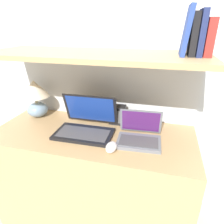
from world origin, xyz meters
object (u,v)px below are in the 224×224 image
object	(u,v)px
table_lamp	(35,95)
laptop_small	(139,135)
laptop_large	(86,125)
book_blue	(187,31)
computer_mouse	(111,147)
book_black	(193,34)
router_box	(118,115)
book_navy	(201,33)
book_red	(209,37)

from	to	relation	value
table_lamp	laptop_small	distance (m)	0.86
table_lamp	laptop_large	world-z (taller)	table_lamp
laptop_small	book_blue	distance (m)	0.65
computer_mouse	book_black	distance (m)	0.76
table_lamp	laptop_large	size ratio (longest dim) A/B	0.76
laptop_small	router_box	distance (m)	0.28
computer_mouse	book_blue	distance (m)	0.75
book_navy	book_black	xyz separation A→B (m)	(-0.03, 0.00, -0.01)
laptop_large	book_red	distance (m)	0.89
book_blue	computer_mouse	bearing A→B (deg)	-146.49
book_black	computer_mouse	bearing A→B (deg)	-149.06
laptop_small	book_blue	xyz separation A→B (m)	(0.20, 0.08, 0.61)
router_box	book_black	bearing A→B (deg)	-16.53
book_black	book_blue	size ratio (longest dim) A/B	0.86
book_red	book_blue	size ratio (longest dim) A/B	0.76
router_box	book_black	distance (m)	0.72
book_blue	book_red	bearing A→B (deg)	0.00
laptop_small	book_blue	bearing A→B (deg)	22.07
computer_mouse	book_navy	distance (m)	0.78
laptop_small	book_navy	distance (m)	0.66
laptop_large	book_red	bearing A→B (deg)	4.91
table_lamp	computer_mouse	xyz separation A→B (m)	(0.69, -0.31, -0.15)
book_red	book_black	distance (m)	0.08
laptop_small	laptop_large	bearing A→B (deg)	176.40
computer_mouse	book_blue	world-z (taller)	book_blue
book_red	router_box	bearing A→B (deg)	165.85
book_black	table_lamp	bearing A→B (deg)	175.57
laptop_large	book_red	size ratio (longest dim) A/B	2.06
router_box	table_lamp	bearing A→B (deg)	-176.12
laptop_small	table_lamp	bearing A→B (deg)	168.86
book_black	router_box	bearing A→B (deg)	163.47
laptop_large	book_black	xyz separation A→B (m)	(0.60, 0.06, 0.58)
table_lamp	laptop_small	world-z (taller)	table_lamp
book_red	table_lamp	bearing A→B (deg)	175.86
book_navy	book_blue	distance (m)	0.07
laptop_small	book_red	world-z (taller)	book_red
book_navy	book_black	bearing A→B (deg)	180.00
computer_mouse	book_red	size ratio (longest dim) A/B	0.58
book_blue	laptop_large	bearing A→B (deg)	-174.13
book_blue	laptop_small	bearing A→B (deg)	-157.93
book_navy	book_black	size ratio (longest dim) A/B	1.06
computer_mouse	book_red	xyz separation A→B (m)	(0.46, 0.23, 0.60)
laptop_large	laptop_small	world-z (taller)	laptop_large
book_red	book_navy	world-z (taller)	book_navy
book_navy	book_blue	world-z (taller)	book_blue
laptop_large	laptop_small	bearing A→B (deg)	-3.60
laptop_small	computer_mouse	size ratio (longest dim) A/B	2.58
table_lamp	book_red	distance (m)	1.24
laptop_small	book_navy	xyz separation A→B (m)	(0.27, 0.08, 0.60)
book_navy	book_blue	xyz separation A→B (m)	(-0.07, 0.00, 0.01)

